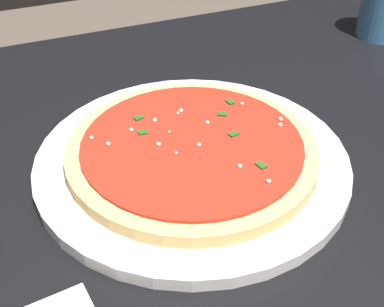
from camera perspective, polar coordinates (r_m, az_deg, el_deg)
The scene contains 3 objects.
restaurant_table at distance 0.74m, azimuth -3.03°, elevation -8.02°, with size 1.14×0.77×0.73m.
serving_plate at distance 0.63m, azimuth 0.00°, elevation -0.88°, with size 0.37×0.37×0.02m, color white.
pizza at distance 0.61m, azimuth 0.00°, elevation 0.42°, with size 0.30×0.30×0.02m.
Camera 1 is at (0.16, 0.50, 1.12)m, focal length 48.97 mm.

